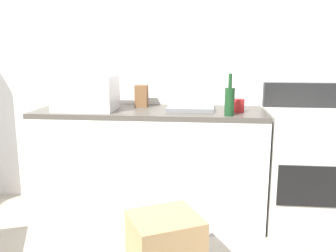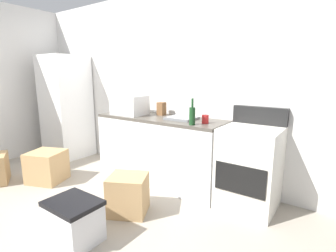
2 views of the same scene
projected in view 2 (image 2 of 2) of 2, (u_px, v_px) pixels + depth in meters
ground_plane at (73, 210)px, 2.76m from camera, size 6.00×6.00×0.00m
wall_back at (158, 85)px, 3.74m from camera, size 5.00×0.10×2.60m
kitchen_counter at (161, 149)px, 3.47m from camera, size 1.80×0.60×0.90m
refrigerator at (66, 107)px, 4.49m from camera, size 0.68×0.66×1.78m
stove_oven at (250, 166)px, 2.78m from camera, size 0.60×0.61×1.10m
microwave at (130, 105)px, 3.57m from camera, size 0.46×0.34×0.27m
sink_basin at (182, 118)px, 3.21m from camera, size 0.36×0.32×0.03m
wine_bottle at (192, 115)px, 2.83m from camera, size 0.07×0.07×0.30m
coffee_mug at (205, 119)px, 2.93m from camera, size 0.08×0.08×0.10m
knife_block at (161, 109)px, 3.52m from camera, size 0.10×0.10×0.18m
cardboard_box_large at (128, 194)px, 2.69m from camera, size 0.51×0.50×0.42m
cardboard_box_small at (47, 166)px, 3.49m from camera, size 0.56×0.54×0.42m
storage_bin at (74, 221)px, 2.23m from camera, size 0.46×0.36×0.38m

